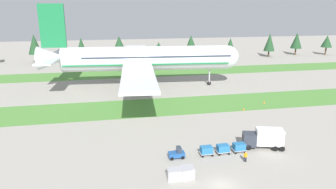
{
  "coord_description": "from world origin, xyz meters",
  "views": [
    {
      "loc": [
        -14.56,
        -35.39,
        23.77
      ],
      "look_at": [
        -1.18,
        32.69,
        4.0
      ],
      "focal_mm": 33.15,
      "sensor_mm": 36.0,
      "label": 1
    }
  ],
  "objects_px": {
    "cargo_dolly_second": "(223,148)",
    "taxiway_marker_0": "(264,102)",
    "baggage_tug": "(177,154)",
    "uld_container_2": "(186,173)",
    "taxiway_marker_1": "(244,109)",
    "catering_truck": "(264,138)",
    "airliner": "(142,58)",
    "cargo_dolly_lead": "(206,150)",
    "uld_container_1": "(174,174)",
    "uld_container_0": "(187,172)",
    "ground_crew_marshaller": "(246,156)",
    "cargo_dolly_third": "(239,147)"
  },
  "relations": [
    {
      "from": "cargo_dolly_lead",
      "to": "taxiway_marker_1",
      "type": "distance_m",
      "value": 26.0
    },
    {
      "from": "baggage_tug",
      "to": "taxiway_marker_1",
      "type": "bearing_deg",
      "value": -46.65
    },
    {
      "from": "airliner",
      "to": "uld_container_0",
      "type": "bearing_deg",
      "value": 4.97
    },
    {
      "from": "uld_container_0",
      "to": "cargo_dolly_third",
      "type": "bearing_deg",
      "value": 29.6
    },
    {
      "from": "cargo_dolly_lead",
      "to": "uld_container_2",
      "type": "distance_m",
      "value": 8.06
    },
    {
      "from": "cargo_dolly_third",
      "to": "ground_crew_marshaller",
      "type": "height_order",
      "value": "ground_crew_marshaller"
    },
    {
      "from": "cargo_dolly_third",
      "to": "taxiway_marker_0",
      "type": "height_order",
      "value": "cargo_dolly_third"
    },
    {
      "from": "ground_crew_marshaller",
      "to": "taxiway_marker_1",
      "type": "relative_size",
      "value": 3.05
    },
    {
      "from": "ground_crew_marshaller",
      "to": "airliner",
      "type": "bearing_deg",
      "value": 118.11
    },
    {
      "from": "uld_container_1",
      "to": "uld_container_2",
      "type": "distance_m",
      "value": 1.77
    },
    {
      "from": "uld_container_2",
      "to": "airliner",
      "type": "bearing_deg",
      "value": 90.04
    },
    {
      "from": "airliner",
      "to": "cargo_dolly_second",
      "type": "bearing_deg",
      "value": 14.38
    },
    {
      "from": "cargo_dolly_second",
      "to": "uld_container_2",
      "type": "distance_m",
      "value": 10.16
    },
    {
      "from": "ground_crew_marshaller",
      "to": "taxiway_marker_0",
      "type": "relative_size",
      "value": 2.89
    },
    {
      "from": "cargo_dolly_lead",
      "to": "taxiway_marker_1",
      "type": "relative_size",
      "value": 3.92
    },
    {
      "from": "airliner",
      "to": "baggage_tug",
      "type": "height_order",
      "value": "airliner"
    },
    {
      "from": "ground_crew_marshaller",
      "to": "uld_container_2",
      "type": "bearing_deg",
      "value": -147.68
    },
    {
      "from": "airliner",
      "to": "uld_container_1",
      "type": "bearing_deg",
      "value": 2.96
    },
    {
      "from": "cargo_dolly_second",
      "to": "taxiway_marker_0",
      "type": "height_order",
      "value": "cargo_dolly_second"
    },
    {
      "from": "airliner",
      "to": "catering_truck",
      "type": "xyz_separation_m",
      "value": [
        15.58,
        -46.57,
        -6.86
      ]
    },
    {
      "from": "uld_container_1",
      "to": "taxiway_marker_0",
      "type": "bearing_deg",
      "value": 45.71
    },
    {
      "from": "uld_container_0",
      "to": "taxiway_marker_1",
      "type": "bearing_deg",
      "value": 51.83
    },
    {
      "from": "cargo_dolly_second",
      "to": "uld_container_1",
      "type": "distance_m",
      "value": 11.56
    },
    {
      "from": "baggage_tug",
      "to": "catering_truck",
      "type": "height_order",
      "value": "catering_truck"
    },
    {
      "from": "airliner",
      "to": "cargo_dolly_lead",
      "type": "xyz_separation_m",
      "value": [
        5.05,
        -47.23,
        -7.89
      ]
    },
    {
      "from": "uld_container_2",
      "to": "taxiway_marker_1",
      "type": "relative_size",
      "value": 3.51
    },
    {
      "from": "uld_container_0",
      "to": "uld_container_2",
      "type": "relative_size",
      "value": 1.0
    },
    {
      "from": "cargo_dolly_lead",
      "to": "uld_container_2",
      "type": "height_order",
      "value": "uld_container_2"
    },
    {
      "from": "airliner",
      "to": "cargo_dolly_lead",
      "type": "distance_m",
      "value": 48.15
    },
    {
      "from": "baggage_tug",
      "to": "uld_container_2",
      "type": "distance_m",
      "value": 6.2
    },
    {
      "from": "cargo_dolly_lead",
      "to": "taxiway_marker_0",
      "type": "relative_size",
      "value": 3.71
    },
    {
      "from": "taxiway_marker_1",
      "to": "catering_truck",
      "type": "bearing_deg",
      "value": -105.19
    },
    {
      "from": "baggage_tug",
      "to": "ground_crew_marshaller",
      "type": "distance_m",
      "value": 10.89
    },
    {
      "from": "airliner",
      "to": "uld_container_2",
      "type": "distance_m",
      "value": 54.13
    },
    {
      "from": "cargo_dolly_third",
      "to": "catering_truck",
      "type": "bearing_deg",
      "value": -84.72
    },
    {
      "from": "cargo_dolly_third",
      "to": "taxiway_marker_1",
      "type": "relative_size",
      "value": 3.92
    },
    {
      "from": "taxiway_marker_0",
      "to": "catering_truck",
      "type": "bearing_deg",
      "value": -118.17
    },
    {
      "from": "taxiway_marker_1",
      "to": "baggage_tug",
      "type": "bearing_deg",
      "value": -135.41
    },
    {
      "from": "baggage_tug",
      "to": "taxiway_marker_1",
      "type": "relative_size",
      "value": 4.61
    },
    {
      "from": "airliner",
      "to": "baggage_tug",
      "type": "relative_size",
      "value": 28.12
    },
    {
      "from": "airliner",
      "to": "taxiway_marker_0",
      "type": "distance_m",
      "value": 37.28
    },
    {
      "from": "taxiway_marker_0",
      "to": "taxiway_marker_1",
      "type": "height_order",
      "value": "taxiway_marker_0"
    },
    {
      "from": "cargo_dolly_second",
      "to": "catering_truck",
      "type": "height_order",
      "value": "catering_truck"
    },
    {
      "from": "baggage_tug",
      "to": "uld_container_2",
      "type": "relative_size",
      "value": 1.31
    },
    {
      "from": "cargo_dolly_lead",
      "to": "uld_container_1",
      "type": "bearing_deg",
      "value": 131.41
    },
    {
      "from": "baggage_tug",
      "to": "uld_container_2",
      "type": "bearing_deg",
      "value": 178.8
    },
    {
      "from": "cargo_dolly_third",
      "to": "ground_crew_marshaller",
      "type": "relative_size",
      "value": 1.28
    },
    {
      "from": "cargo_dolly_second",
      "to": "taxiway_marker_1",
      "type": "relative_size",
      "value": 3.92
    },
    {
      "from": "baggage_tug",
      "to": "uld_container_1",
      "type": "relative_size",
      "value": 1.31
    },
    {
      "from": "cargo_dolly_second",
      "to": "catering_truck",
      "type": "bearing_deg",
      "value": -86.72
    }
  ]
}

